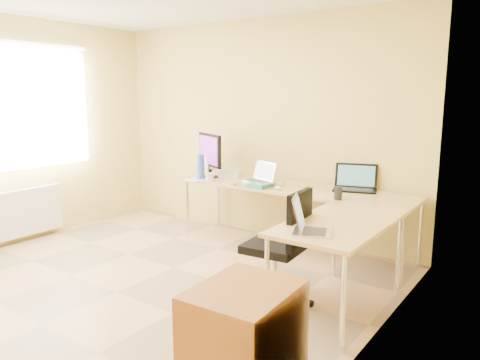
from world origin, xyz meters
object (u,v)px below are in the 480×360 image
Objects in this scene: mug at (210,177)px; cabinet at (244,360)px; desk_return at (338,265)px; monitor at (210,155)px; water_bottle at (201,167)px; desk_fan at (213,165)px; desk_main at (293,219)px; office_chair at (274,243)px; laptop_black at (355,178)px; laptop_center at (259,172)px; laptop_return at (313,219)px; keyboard at (264,183)px.

mug reaches higher than cabinet.
monitor is at bearing 155.53° from desk_return.
cabinet is at bearing -45.81° from water_bottle.
desk_main is at bearing 18.21° from desk_fan.
office_chair reaches higher than mug.
water_bottle is 1.86m from office_chair.
laptop_black is at bearing 36.64° from monitor.
desk_main is 7.84× the size of laptop_center.
desk_return is 4.37× the size of water_bottle.
desk_main is 1.40m from desk_return.
water_bottle is at bearing 38.39° from laptop_return.
laptop_return is (2.05, -1.18, -0.04)m from water_bottle.
laptop_black is at bearing 40.38° from laptop_center.
keyboard is 1.58× the size of water_bottle.
laptop_black is 1.78m from water_bottle.
water_bottle reaches higher than desk_return.
water_bottle is (-0.74, -0.20, 0.14)m from keyboard.
desk_return is 2.11× the size of monitor.
mug is (-1.90, 0.70, 0.42)m from desk_return.
desk_fan reaches higher than laptop_center.
monitor is 1.82× the size of laptop_center.
monitor is 2.07× the size of water_bottle.
monitor is (-2.10, 0.96, 0.63)m from desk_return.
mug is (-0.92, -0.30, 0.42)m from desk_main.
cabinet is at bearing -69.38° from office_chair.
laptop_return is at bearing -95.46° from laptop_black.
monitor reaches higher than water_bottle.
monitor is 0.78× the size of cabinet.
desk_return is at bearing 12.47° from office_chair.
desk_main is 1.24m from water_bottle.
monitor is at bearing 96.17° from water_bottle.
desk_main is 5.65× the size of keyboard.
mug is (-1.54, -0.49, -0.09)m from laptop_black.
laptop_black is (1.74, 0.24, -0.13)m from monitor.
office_chair is at bearing -31.78° from mug.
cabinet reaches higher than desk_main.
office_chair is (-0.51, -0.16, 0.14)m from desk_return.
desk_main is 2.77m from cabinet.
office_chair is at bearing -17.66° from desk_fan.
water_bottle reaches higher than office_chair.
desk_main is 2.04× the size of desk_return.
laptop_center is at bearing 5.32° from desk_fan.
laptop_black is 1.49× the size of desk_fan.
laptop_black is 2.82m from cabinet.
laptop_center is at bearing 147.88° from desk_return.
laptop_center is 3.07× the size of mug.
water_bottle reaches higher than cabinet.
keyboard is (-1.34, 0.97, 0.38)m from desk_return.
cabinet is (1.49, -2.50, -0.38)m from keyboard.
laptop_black is 3.94× the size of mug.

